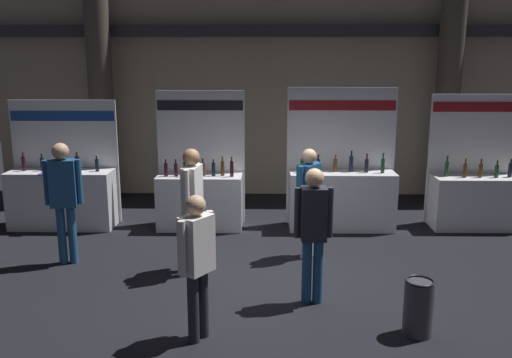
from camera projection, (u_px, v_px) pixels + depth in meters
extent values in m
plane|color=black|center=(276.00, 278.00, 7.55)|extent=(24.55, 24.55, 0.00)
cube|color=tan|center=(273.00, 47.00, 11.66)|extent=(12.28, 0.25, 6.52)
cube|color=#2D2D33|center=(274.00, 31.00, 11.29)|extent=(12.28, 0.20, 0.24)
cylinder|color=#51473D|center=(99.00, 65.00, 11.17)|extent=(0.51, 0.51, 5.78)
cylinder|color=#51473D|center=(450.00, 65.00, 11.03)|extent=(0.51, 0.51, 5.78)
cube|color=white|center=(62.00, 199.00, 9.72)|extent=(1.85, 0.60, 1.05)
cube|color=white|center=(66.00, 162.00, 9.91)|extent=(1.94, 0.04, 2.29)
cube|color=navy|center=(62.00, 116.00, 9.70)|extent=(1.89, 0.01, 0.18)
cylinder|color=black|center=(24.00, 164.00, 9.62)|extent=(0.07, 0.07, 0.26)
cylinder|color=black|center=(23.00, 155.00, 9.58)|extent=(0.03, 0.03, 0.07)
cylinder|color=red|center=(23.00, 152.00, 9.57)|extent=(0.03, 0.03, 0.02)
cylinder|color=black|center=(42.00, 164.00, 9.62)|extent=(0.07, 0.07, 0.24)
cylinder|color=black|center=(42.00, 156.00, 9.59)|extent=(0.03, 0.03, 0.08)
cylinder|color=gold|center=(41.00, 153.00, 9.57)|extent=(0.03, 0.03, 0.02)
cylinder|color=#19381E|center=(57.00, 166.00, 9.49)|extent=(0.07, 0.07, 0.22)
cylinder|color=#19381E|center=(56.00, 158.00, 9.46)|extent=(0.03, 0.03, 0.07)
cylinder|color=black|center=(56.00, 156.00, 9.45)|extent=(0.03, 0.03, 0.02)
cylinder|color=black|center=(77.00, 164.00, 9.59)|extent=(0.08, 0.08, 0.27)
cylinder|color=black|center=(77.00, 154.00, 9.55)|extent=(0.03, 0.03, 0.07)
cylinder|color=gold|center=(76.00, 152.00, 9.54)|extent=(0.03, 0.03, 0.02)
cylinder|color=black|center=(97.00, 165.00, 9.57)|extent=(0.07, 0.07, 0.22)
cylinder|color=black|center=(97.00, 157.00, 9.54)|extent=(0.03, 0.03, 0.06)
cylinder|color=gold|center=(96.00, 155.00, 9.53)|extent=(0.03, 0.03, 0.02)
cube|color=#334772|center=(47.00, 173.00, 9.43)|extent=(0.23, 0.35, 0.01)
cube|color=white|center=(200.00, 202.00, 9.69)|extent=(1.51, 0.60, 0.97)
cube|color=white|center=(201.00, 158.00, 9.85)|extent=(1.59, 0.04, 2.46)
cube|color=black|center=(200.00, 105.00, 9.62)|extent=(1.55, 0.01, 0.18)
cylinder|color=black|center=(166.00, 170.00, 9.50)|extent=(0.07, 0.07, 0.24)
cylinder|color=black|center=(166.00, 161.00, 9.46)|extent=(0.03, 0.03, 0.07)
cylinder|color=gold|center=(165.00, 159.00, 9.45)|extent=(0.03, 0.03, 0.02)
cylinder|color=black|center=(176.00, 170.00, 9.50)|extent=(0.07, 0.07, 0.23)
cylinder|color=black|center=(176.00, 162.00, 9.46)|extent=(0.03, 0.03, 0.06)
cylinder|color=black|center=(176.00, 160.00, 9.45)|extent=(0.03, 0.03, 0.02)
cylinder|color=#19381E|center=(185.00, 169.00, 9.47)|extent=(0.06, 0.06, 0.26)
cylinder|color=#19381E|center=(185.00, 160.00, 9.44)|extent=(0.03, 0.03, 0.06)
cylinder|color=black|center=(185.00, 158.00, 9.43)|extent=(0.03, 0.03, 0.02)
cylinder|color=#472D14|center=(194.00, 168.00, 9.62)|extent=(0.07, 0.07, 0.25)
cylinder|color=#472D14|center=(194.00, 159.00, 9.58)|extent=(0.03, 0.03, 0.07)
cylinder|color=red|center=(194.00, 157.00, 9.57)|extent=(0.03, 0.03, 0.02)
cylinder|color=#472D14|center=(203.00, 170.00, 9.52)|extent=(0.08, 0.08, 0.24)
cylinder|color=#472D14|center=(203.00, 161.00, 9.48)|extent=(0.03, 0.03, 0.06)
cylinder|color=black|center=(203.00, 159.00, 9.48)|extent=(0.03, 0.03, 0.02)
cylinder|color=black|center=(214.00, 169.00, 9.52)|extent=(0.06, 0.06, 0.24)
cylinder|color=black|center=(213.00, 161.00, 9.49)|extent=(0.03, 0.03, 0.06)
cylinder|color=gold|center=(213.00, 159.00, 9.48)|extent=(0.03, 0.03, 0.02)
cylinder|color=#472D14|center=(223.00, 169.00, 9.55)|extent=(0.07, 0.07, 0.26)
cylinder|color=#472D14|center=(222.00, 159.00, 9.51)|extent=(0.03, 0.03, 0.09)
cylinder|color=gold|center=(222.00, 156.00, 9.50)|extent=(0.03, 0.03, 0.02)
cylinder|color=black|center=(232.00, 169.00, 9.47)|extent=(0.06, 0.06, 0.28)
cylinder|color=black|center=(232.00, 159.00, 9.43)|extent=(0.03, 0.03, 0.08)
cylinder|color=gold|center=(232.00, 156.00, 9.42)|extent=(0.03, 0.03, 0.02)
cube|color=white|center=(342.00, 201.00, 9.65)|extent=(1.87, 0.60, 1.04)
cube|color=white|center=(340.00, 157.00, 9.82)|extent=(1.96, 0.04, 2.51)
cube|color=maroon|center=(342.00, 105.00, 9.59)|extent=(1.91, 0.01, 0.18)
cylinder|color=#19381E|center=(302.00, 166.00, 9.50)|extent=(0.07, 0.07, 0.24)
cylinder|color=#19381E|center=(302.00, 157.00, 9.47)|extent=(0.03, 0.03, 0.08)
cylinder|color=red|center=(303.00, 155.00, 9.46)|extent=(0.03, 0.03, 0.02)
cylinder|color=black|center=(318.00, 165.00, 9.55)|extent=(0.07, 0.07, 0.23)
cylinder|color=black|center=(318.00, 157.00, 9.52)|extent=(0.03, 0.03, 0.08)
cylinder|color=red|center=(318.00, 154.00, 9.51)|extent=(0.03, 0.03, 0.02)
cylinder|color=#472D14|center=(335.00, 165.00, 9.57)|extent=(0.07, 0.07, 0.23)
cylinder|color=#472D14|center=(336.00, 157.00, 9.54)|extent=(0.03, 0.03, 0.06)
cylinder|color=red|center=(336.00, 155.00, 9.53)|extent=(0.03, 0.03, 0.02)
cylinder|color=black|center=(351.00, 164.00, 9.56)|extent=(0.07, 0.07, 0.28)
cylinder|color=black|center=(351.00, 154.00, 9.52)|extent=(0.03, 0.03, 0.09)
cylinder|color=black|center=(352.00, 151.00, 9.51)|extent=(0.03, 0.03, 0.02)
cylinder|color=black|center=(367.00, 166.00, 9.51)|extent=(0.07, 0.07, 0.24)
cylinder|color=black|center=(367.00, 157.00, 9.47)|extent=(0.03, 0.03, 0.09)
cylinder|color=red|center=(367.00, 154.00, 9.46)|extent=(0.03, 0.03, 0.02)
cylinder|color=#19381E|center=(383.00, 166.00, 9.46)|extent=(0.07, 0.07, 0.25)
cylinder|color=#19381E|center=(383.00, 156.00, 9.42)|extent=(0.03, 0.03, 0.09)
cylinder|color=black|center=(383.00, 153.00, 9.41)|extent=(0.03, 0.03, 0.02)
cube|color=white|center=(477.00, 203.00, 9.68)|extent=(1.58, 0.60, 0.95)
cube|color=white|center=(473.00, 160.00, 9.85)|extent=(1.66, 0.04, 2.40)
cube|color=maroon|center=(478.00, 107.00, 9.62)|extent=(1.61, 0.01, 0.18)
cylinder|color=#19381E|center=(447.00, 169.00, 9.61)|extent=(0.07, 0.07, 0.27)
cylinder|color=#19381E|center=(447.00, 159.00, 9.57)|extent=(0.03, 0.03, 0.08)
cylinder|color=black|center=(448.00, 156.00, 9.56)|extent=(0.03, 0.03, 0.02)
cylinder|color=#472D14|center=(465.00, 171.00, 9.52)|extent=(0.07, 0.07, 0.25)
cylinder|color=#472D14|center=(466.00, 161.00, 9.48)|extent=(0.03, 0.03, 0.09)
cylinder|color=gold|center=(466.00, 158.00, 9.47)|extent=(0.03, 0.03, 0.02)
cylinder|color=#472D14|center=(481.00, 171.00, 9.52)|extent=(0.07, 0.07, 0.24)
cylinder|color=#472D14|center=(481.00, 162.00, 9.48)|extent=(0.03, 0.03, 0.07)
cylinder|color=black|center=(482.00, 159.00, 9.47)|extent=(0.03, 0.03, 0.02)
cylinder|color=#19381E|center=(497.00, 171.00, 9.51)|extent=(0.07, 0.07, 0.22)
cylinder|color=#19381E|center=(497.00, 163.00, 9.48)|extent=(0.03, 0.03, 0.08)
cylinder|color=gold|center=(498.00, 160.00, 9.47)|extent=(0.03, 0.03, 0.02)
cylinder|color=black|center=(510.00, 170.00, 9.55)|extent=(0.07, 0.07, 0.25)
cylinder|color=black|center=(511.00, 161.00, 9.52)|extent=(0.03, 0.03, 0.08)
cylinder|color=gold|center=(511.00, 158.00, 9.50)|extent=(0.03, 0.03, 0.02)
cylinder|color=#38383D|center=(418.00, 308.00, 5.95)|extent=(0.32, 0.32, 0.63)
torus|color=black|center=(420.00, 281.00, 5.87)|extent=(0.32, 0.32, 0.02)
cylinder|color=navy|center=(192.00, 245.00, 7.59)|extent=(0.12, 0.12, 0.87)
cylinder|color=navy|center=(195.00, 241.00, 7.77)|extent=(0.12, 0.12, 0.87)
cube|color=silver|center=(192.00, 190.00, 7.51)|extent=(0.26, 0.46, 0.69)
sphere|color=#8C6647|center=(191.00, 157.00, 7.41)|extent=(0.24, 0.24, 0.24)
cylinder|color=silver|center=(187.00, 194.00, 7.25)|extent=(0.08, 0.08, 0.66)
cylinder|color=silver|center=(197.00, 185.00, 7.76)|extent=(0.08, 0.08, 0.66)
cylinder|color=#23232D|center=(193.00, 308.00, 5.77)|extent=(0.12, 0.12, 0.79)
cylinder|color=#23232D|center=(203.00, 303.00, 5.90)|extent=(0.12, 0.12, 0.79)
cube|color=silver|center=(197.00, 244.00, 5.68)|extent=(0.39, 0.42, 0.62)
sphere|color=tan|center=(196.00, 205.00, 5.59)|extent=(0.22, 0.22, 0.22)
cylinder|color=silver|center=(182.00, 249.00, 5.50)|extent=(0.08, 0.08, 0.59)
cylinder|color=silver|center=(210.00, 237.00, 5.85)|extent=(0.08, 0.08, 0.59)
cylinder|color=silver|center=(311.00, 230.00, 8.36)|extent=(0.12, 0.12, 0.82)
cylinder|color=silver|center=(305.00, 233.00, 8.23)|extent=(0.12, 0.12, 0.82)
cube|color=navy|center=(309.00, 185.00, 8.13)|extent=(0.39, 0.42, 0.65)
sphere|color=tan|center=(309.00, 156.00, 8.03)|extent=(0.23, 0.23, 0.23)
cylinder|color=navy|center=(316.00, 181.00, 8.30)|extent=(0.08, 0.08, 0.62)
cylinder|color=navy|center=(301.00, 187.00, 7.95)|extent=(0.08, 0.08, 0.62)
cylinder|color=navy|center=(62.00, 235.00, 8.01)|extent=(0.12, 0.12, 0.88)
cylinder|color=navy|center=(72.00, 235.00, 8.03)|extent=(0.12, 0.12, 0.88)
cube|color=navy|center=(63.00, 183.00, 7.85)|extent=(0.41, 0.28, 0.70)
sphere|color=tan|center=(60.00, 151.00, 7.74)|extent=(0.24, 0.24, 0.24)
cylinder|color=navy|center=(46.00, 183.00, 7.81)|extent=(0.08, 0.08, 0.66)
cylinder|color=navy|center=(79.00, 182.00, 7.88)|extent=(0.08, 0.08, 0.66)
cylinder|color=navy|center=(307.00, 271.00, 6.71)|extent=(0.12, 0.12, 0.84)
cylinder|color=navy|center=(318.00, 271.00, 6.72)|extent=(0.12, 0.12, 0.84)
cube|color=#23232D|center=(314.00, 214.00, 6.55)|extent=(0.32, 0.27, 0.66)
sphere|color=tan|center=(315.00, 178.00, 6.45)|extent=(0.23, 0.23, 0.23)
cylinder|color=#23232D|center=(297.00, 213.00, 6.54)|extent=(0.08, 0.08, 0.63)
cylinder|color=#23232D|center=(330.00, 212.00, 6.55)|extent=(0.08, 0.08, 0.63)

